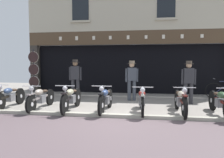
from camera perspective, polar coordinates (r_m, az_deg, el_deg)
ground at (r=5.43m, az=-0.77°, el=-13.47°), size 22.91×22.00×0.18m
shop_facade at (r=13.15m, az=4.87°, el=4.42°), size 11.21×4.42×5.93m
motorcycle_far_left at (r=8.55m, az=-25.68°, el=-4.18°), size 0.62×1.97×0.91m
motorcycle_left at (r=7.87m, az=-18.55°, el=-4.73°), size 0.62×2.05×0.90m
motorcycle_center_left at (r=7.38m, az=-10.87°, el=-5.01°), size 0.62×2.12×0.93m
motorcycle_center at (r=7.07m, az=-1.70°, el=-5.32°), size 0.62×1.99×0.93m
motorcycle_center_right at (r=7.02m, az=8.01°, el=-5.51°), size 0.62×2.06×0.92m
motorcycle_right at (r=7.10m, az=17.95°, el=-5.49°), size 0.62×2.11×0.94m
motorcycle_far_right at (r=7.37m, az=27.02°, el=-5.40°), size 0.62×2.09×0.93m
salesman_left at (r=9.64m, az=-9.84°, el=0.57°), size 0.56×0.37×1.78m
shopkeeper_center at (r=9.18m, az=5.34°, el=0.22°), size 0.55×0.37×1.72m
salesman_right at (r=8.93m, az=19.90°, el=-0.21°), size 0.56×0.36×1.71m
tyre_sign_pole at (r=11.02m, az=-20.30°, el=2.32°), size 0.55×0.06×2.29m
advert_board_near at (r=11.51m, az=12.52°, el=4.12°), size 0.67×0.03×0.89m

